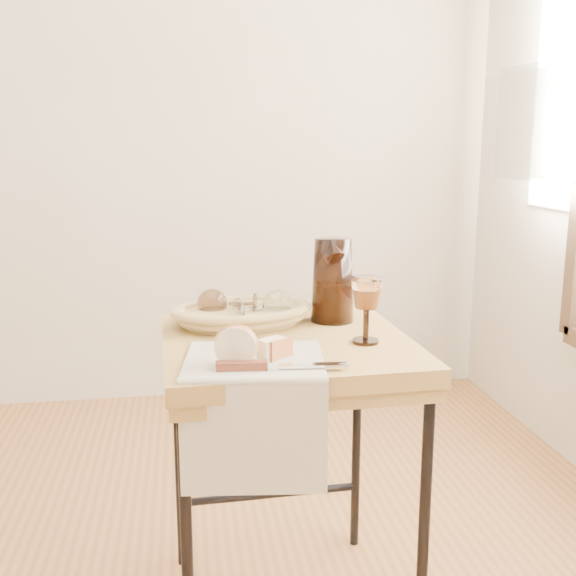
{
  "coord_description": "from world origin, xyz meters",
  "views": [
    {
      "loc": [
        0.44,
        -1.19,
        1.13
      ],
      "look_at": [
        0.66,
        0.24,
        0.82
      ],
      "focal_mm": 42.13,
      "sensor_mm": 36.0,
      "label": 1
    }
  ],
  "objects": [
    {
      "name": "wall_back",
      "position": [
        0.0,
        1.8,
        1.35
      ],
      "size": [
        3.6,
        0.0,
        2.7
      ],
      "primitive_type": "cube",
      "color": "beige",
      "rests_on": "ground"
    },
    {
      "name": "side_table",
      "position": [
        0.66,
        0.26,
        0.35
      ],
      "size": [
        0.57,
        0.57,
        0.7
      ],
      "primitive_type": null,
      "rotation": [
        0.0,
        0.0,
        0.04
      ],
      "color": "brown",
      "rests_on": "floor"
    },
    {
      "name": "tea_towel",
      "position": [
        0.57,
        0.11,
        0.7
      ],
      "size": [
        0.31,
        0.28,
        0.01
      ],
      "primitive_type": "cube",
      "rotation": [
        0.0,
        0.0,
        -0.12
      ],
      "color": "beige",
      "rests_on": "side_table"
    },
    {
      "name": "bread_basket",
      "position": [
        0.57,
        0.4,
        0.72
      ],
      "size": [
        0.34,
        0.26,
        0.04
      ],
      "primitive_type": null,
      "rotation": [
        0.0,
        0.0,
        0.17
      ],
      "color": "#A7843A",
      "rests_on": "side_table"
    },
    {
      "name": "goblet_lying_a",
      "position": [
        0.54,
        0.41,
        0.75
      ],
      "size": [
        0.13,
        0.1,
        0.07
      ],
      "primitive_type": null,
      "rotation": [
        0.0,
        0.0,
        2.92
      ],
      "color": "brown",
      "rests_on": "bread_basket"
    },
    {
      "name": "goblet_lying_b",
      "position": [
        0.62,
        0.38,
        0.75
      ],
      "size": [
        0.14,
        0.11,
        0.07
      ],
      "primitive_type": null,
      "rotation": [
        0.0,
        0.0,
        0.37
      ],
      "color": "white",
      "rests_on": "bread_basket"
    },
    {
      "name": "pitcher",
      "position": [
        0.79,
        0.4,
        0.8
      ],
      "size": [
        0.19,
        0.25,
        0.24
      ],
      "primitive_type": null,
      "rotation": [
        0.0,
        0.0,
        0.2
      ],
      "color": "black",
      "rests_on": "side_table"
    },
    {
      "name": "wine_goblet",
      "position": [
        0.83,
        0.2,
        0.78
      ],
      "size": [
        0.08,
        0.08,
        0.15
      ],
      "primitive_type": null,
      "rotation": [
        0.0,
        0.0,
        -0.07
      ],
      "color": "white",
      "rests_on": "side_table"
    },
    {
      "name": "apple_half",
      "position": [
        0.53,
        0.08,
        0.75
      ],
      "size": [
        0.09,
        0.06,
        0.08
      ],
      "primitive_type": "ellipsoid",
      "rotation": [
        0.0,
        0.0,
        -0.18
      ],
      "color": "red",
      "rests_on": "tea_towel"
    },
    {
      "name": "apple_wedge",
      "position": [
        0.61,
        0.11,
        0.73
      ],
      "size": [
        0.06,
        0.06,
        0.04
      ],
      "primitive_type": "cube",
      "rotation": [
        0.0,
        0.0,
        0.59
      ],
      "color": "#FFE4B8",
      "rests_on": "tea_towel"
    },
    {
      "name": "table_knife",
      "position": [
        0.61,
        0.04,
        0.72
      ],
      "size": [
        0.25,
        0.05,
        0.02
      ],
      "primitive_type": null,
      "rotation": [
        0.0,
        0.0,
        -0.08
      ],
      "color": "silver",
      "rests_on": "tea_towel"
    }
  ]
}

